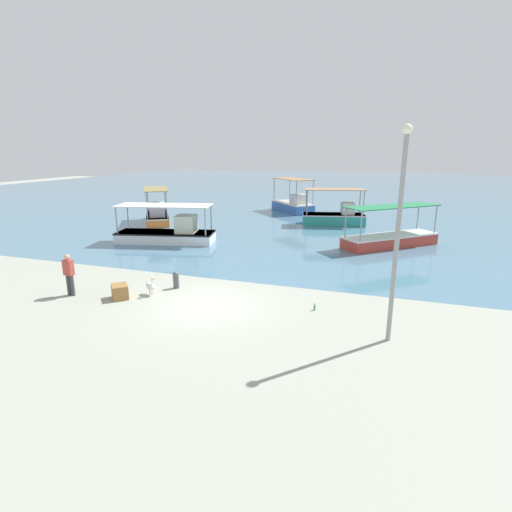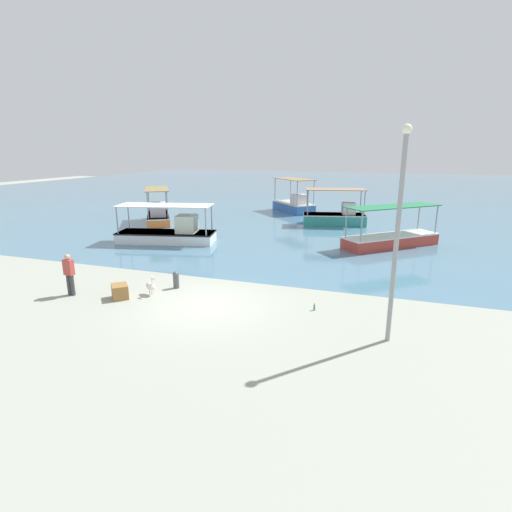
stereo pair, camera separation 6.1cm
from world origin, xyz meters
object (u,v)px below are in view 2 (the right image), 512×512
object	(u,v)px
pelican	(151,286)
fishing_boat_outer	(294,205)
lamp_post	(398,227)
fishing_boat_far_left	(158,215)
fisherman_standing	(69,273)
mooring_bollard	(176,279)
fishing_boat_near_right	(391,238)
fishing_boat_center	(169,233)
glass_bottle	(314,307)
cargo_crate	(120,291)
fishing_boat_near_left	(336,216)

from	to	relation	value
pelican	fishing_boat_outer	bearing A→B (deg)	89.40
fishing_boat_outer	lamp_post	xyz separation A→B (m)	(8.82, -24.59, 2.84)
fishing_boat_far_left	lamp_post	xyz separation A→B (m)	(17.64, -15.37, 2.87)
fisherman_standing	mooring_bollard	bearing A→B (deg)	30.46
mooring_bollard	fishing_boat_near_right	bearing A→B (deg)	51.88
fishing_boat_center	glass_bottle	size ratio (longest dim) A/B	23.39
lamp_post	cargo_crate	distance (m)	10.53
fisherman_standing	pelican	bearing A→B (deg)	19.10
cargo_crate	glass_bottle	world-z (taller)	cargo_crate
fishing_boat_far_left	cargo_crate	world-z (taller)	fishing_boat_far_left
mooring_bollard	glass_bottle	distance (m)	5.99
fishing_boat_far_left	fishing_boat_near_right	bearing A→B (deg)	-7.99
fishing_boat_outer	glass_bottle	bearing A→B (deg)	-74.76
pelican	lamp_post	size ratio (longest dim) A/B	0.13
fishing_boat_near_left	lamp_post	size ratio (longest dim) A/B	0.80
fishing_boat_outer	fishing_boat_center	world-z (taller)	fishing_boat_outer
pelican	cargo_crate	size ratio (longest dim) A/B	1.11
fishing_boat_near_right	cargo_crate	size ratio (longest dim) A/B	7.82
fishing_boat_center	fishing_boat_near_right	bearing A→B (deg)	14.01
fishing_boat_outer	fishing_boat_near_left	bearing A→B (deg)	-49.75
fishing_boat_outer	fisherman_standing	xyz separation A→B (m)	(-3.25, -24.53, 0.23)
fishing_boat_near_left	pelican	bearing A→B (deg)	-105.08
glass_bottle	fishing_boat_far_left	bearing A→B (deg)	137.62
fishing_boat_center	cargo_crate	distance (m)	9.78
fishing_boat_outer	fishing_boat_center	bearing A→B (deg)	-106.43
fisherman_standing	fishing_boat_outer	bearing A→B (deg)	82.45
lamp_post	cargo_crate	size ratio (longest dim) A/B	8.73
fishing_boat_far_left	lamp_post	bearing A→B (deg)	-41.08
fisherman_standing	fishing_boat_center	bearing A→B (deg)	96.91
glass_bottle	fisherman_standing	bearing A→B (deg)	-170.71
mooring_bollard	fisherman_standing	size ratio (longest dim) A/B	0.43
fishing_boat_near_right	glass_bottle	bearing A→B (deg)	-102.40
fishing_boat_center	glass_bottle	xyz separation A→B (m)	(10.67, -8.01, -0.50)
pelican	cargo_crate	distance (m)	1.18
fishing_boat_near_left	fisherman_standing	world-z (taller)	fishing_boat_near_left
cargo_crate	glass_bottle	distance (m)	7.55
fishing_boat_outer	lamp_post	distance (m)	26.28
fishing_boat_outer	lamp_post	world-z (taller)	lamp_post
fishing_boat_far_left	glass_bottle	world-z (taller)	fishing_boat_far_left
fishing_boat_near_right	fisherman_standing	distance (m)	17.58
fishing_boat_near_right	glass_bottle	distance (m)	11.57
fishing_boat_near_right	lamp_post	bearing A→B (deg)	-89.65
fishing_boat_near_left	cargo_crate	distance (m)	19.63
mooring_bollard	fishing_boat_far_left	bearing A→B (deg)	124.58
fishing_boat_outer	mooring_bollard	distance (m)	22.44
fishing_boat_outer	cargo_crate	size ratio (longest dim) A/B	6.76
pelican	fishing_boat_far_left	bearing A→B (deg)	120.98
mooring_bollard	glass_bottle	size ratio (longest dim) A/B	2.70
fishing_boat_far_left	fishing_boat_near_left	bearing A→B (deg)	15.67
fishing_boat_far_left	fishing_boat_center	size ratio (longest dim) A/B	0.81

